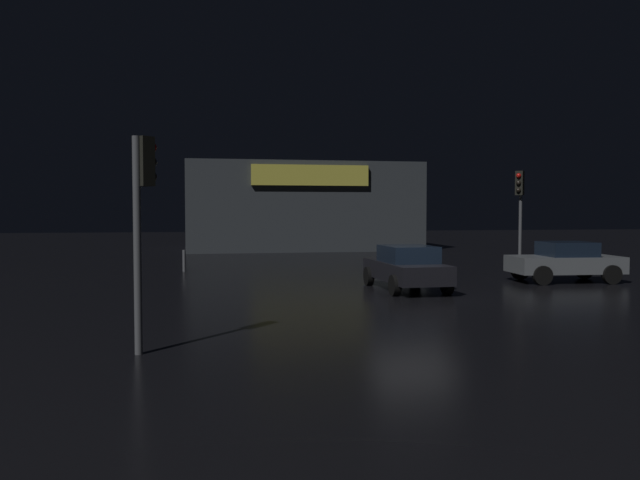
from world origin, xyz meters
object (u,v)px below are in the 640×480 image
object	(u,v)px
store_building	(299,207)
car_near	(406,267)
traffic_signal_main	(142,198)
traffic_signal_opposite	(520,199)
car_far	(565,261)

from	to	relation	value
store_building	car_near	xyz separation A→B (m)	(-0.07, -23.14, -2.08)
store_building	traffic_signal_main	size ratio (longest dim) A/B	3.85
store_building	traffic_signal_opposite	world-z (taller)	store_building
car_far	car_near	bearing A→B (deg)	-169.48
car_near	traffic_signal_opposite	bearing A→B (deg)	38.38
store_building	traffic_signal_main	bearing A→B (deg)	-103.82
store_building	car_far	distance (m)	22.94
store_building	car_near	bearing A→B (deg)	-90.19
traffic_signal_opposite	car_near	xyz separation A→B (m)	(-6.82, -5.40, -2.33)
traffic_signal_opposite	car_near	size ratio (longest dim) A/B	1.00
traffic_signal_opposite	car_near	bearing A→B (deg)	-141.62
store_building	car_near	world-z (taller)	store_building
traffic_signal_main	car_far	distance (m)	16.79
traffic_signal_main	traffic_signal_opposite	xyz separation A→B (m)	(14.39, 13.34, 0.28)
store_building	car_near	distance (m)	23.24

